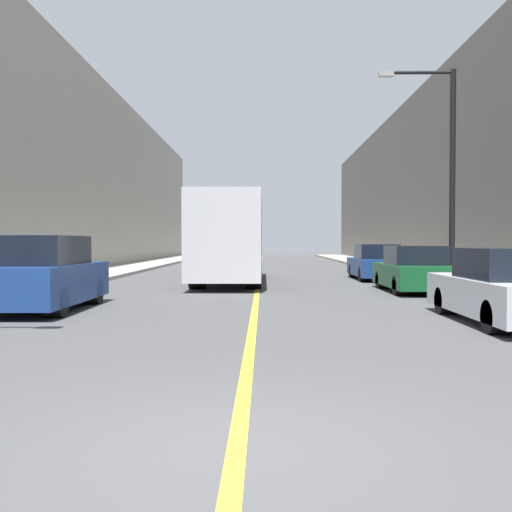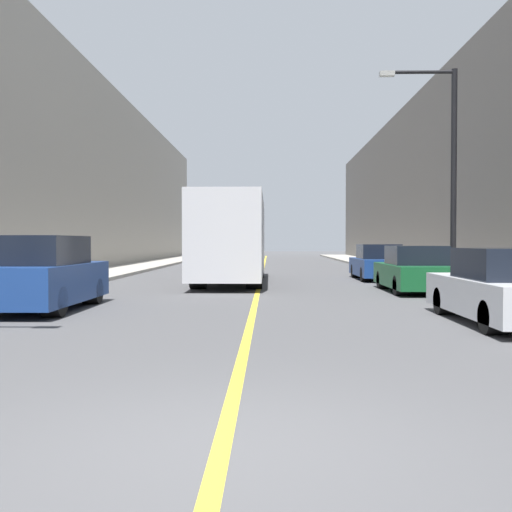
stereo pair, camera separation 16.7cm
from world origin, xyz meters
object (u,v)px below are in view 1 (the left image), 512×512
Objects in this scene: car_right_mid at (414,271)px; car_right_near at (506,290)px; street_lamp_right at (446,162)px; parked_suv_left at (42,276)px; bus at (231,238)px; car_right_far at (376,264)px.

car_right_near is at bearing -90.51° from car_right_mid.
street_lamp_right is (1.25, 0.74, 3.68)m from car_right_mid.
street_lamp_right is at bearing 30.76° from car_right_mid.
parked_suv_left is at bearing -151.72° from street_lamp_right.
car_right_far is (6.24, 1.90, -1.13)m from bus.
car_right_mid is (0.07, 7.67, -0.00)m from car_right_near.
street_lamp_right is (1.31, -5.65, 3.67)m from car_right_far.
car_right_near is at bearing -98.88° from street_lamp_right.
car_right_mid is 6.39m from car_right_far.
parked_suv_left is (-4.00, -9.96, -0.99)m from bus.
car_right_near is 1.04× the size of car_right_far.
street_lamp_right is at bearing -26.39° from bus.
street_lamp_right is (1.31, 8.41, 3.68)m from car_right_near.
parked_suv_left is at bearing -111.86° from bus.
car_right_far is at bearing 49.19° from parked_suv_left.
car_right_near is 7.67m from car_right_mid.
car_right_far is at bearing 89.97° from car_right_near.
street_lamp_right is at bearing 81.12° from car_right_near.
street_lamp_right reaches higher than bus.
parked_suv_left is 13.58m from street_lamp_right.
parked_suv_left reaches higher than car_right_far.
bus is at bearing 153.61° from street_lamp_right.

